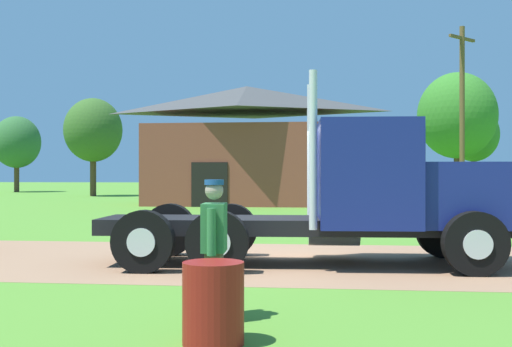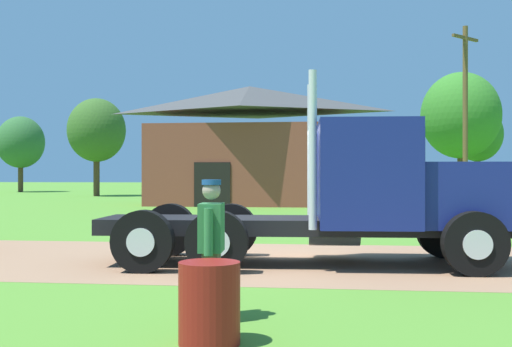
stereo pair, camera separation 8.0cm
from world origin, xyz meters
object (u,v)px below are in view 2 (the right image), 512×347
Objects in this scene: truck_foreground_white at (367,197)px; visitor_walking_mid at (211,244)px; steel_barrel at (209,303)px; utility_pole_near at (465,111)px; shed_building at (250,148)px.

visitor_walking_mid is (-1.97, -4.66, -0.38)m from truck_foreground_white.
steel_barrel is (0.18, -1.05, -0.46)m from visitor_walking_mid.
truck_foreground_white is 0.84× the size of utility_pole_near.
steel_barrel is (-1.79, -5.71, -0.84)m from truck_foreground_white.
shed_building is at bearing -179.14° from utility_pole_near.
steel_barrel is at bearing -105.62° from utility_pole_near.
truck_foreground_white is 9.52× the size of steel_barrel.
shed_building is at bearing 102.96° from truck_foreground_white.
visitor_walking_mid is at bearing -112.93° from truck_foreground_white.
shed_building reaches higher than truck_foreground_white.
visitor_walking_mid is 28.25m from utility_pole_near.
visitor_walking_mid is 26.90m from shed_building.
truck_foreground_white is at bearing 72.58° from steel_barrel.
utility_pole_near reaches higher than shed_building.
utility_pole_near reaches higher than visitor_walking_mid.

